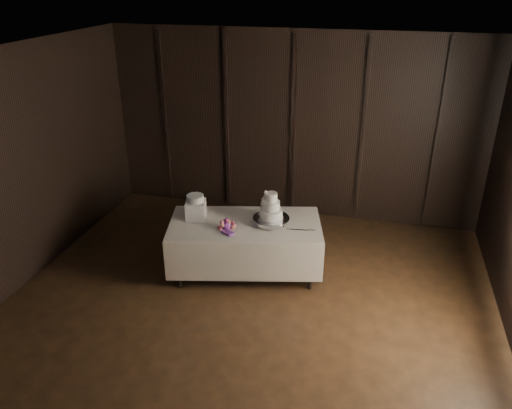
{
  "coord_description": "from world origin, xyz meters",
  "views": [
    {
      "loc": [
        1.34,
        -4.14,
        3.79
      ],
      "look_at": [
        -0.09,
        1.46,
        1.05
      ],
      "focal_mm": 35.0,
      "sensor_mm": 36.0,
      "label": 1
    }
  ],
  "objects_px": {
    "display_table": "(245,246)",
    "cake_stand": "(271,221)",
    "wedding_cake": "(269,208)",
    "small_cake": "(195,198)",
    "bouquet": "(227,225)",
    "box_pedestal": "(196,210)"
  },
  "relations": [
    {
      "from": "display_table",
      "to": "bouquet",
      "type": "bearing_deg",
      "value": -144.3
    },
    {
      "from": "display_table",
      "to": "cake_stand",
      "type": "height_order",
      "value": "cake_stand"
    },
    {
      "from": "cake_stand",
      "to": "wedding_cake",
      "type": "distance_m",
      "value": 0.19
    },
    {
      "from": "display_table",
      "to": "box_pedestal",
      "type": "bearing_deg",
      "value": 169.15
    },
    {
      "from": "bouquet",
      "to": "small_cake",
      "type": "height_order",
      "value": "small_cake"
    },
    {
      "from": "bouquet",
      "to": "small_cake",
      "type": "relative_size",
      "value": 1.62
    },
    {
      "from": "display_table",
      "to": "cake_stand",
      "type": "xyz_separation_m",
      "value": [
        0.34,
        0.07,
        0.39
      ]
    },
    {
      "from": "cake_stand",
      "to": "wedding_cake",
      "type": "bearing_deg",
      "value": -150.26
    },
    {
      "from": "bouquet",
      "to": "box_pedestal",
      "type": "relative_size",
      "value": 1.41
    },
    {
      "from": "wedding_cake",
      "to": "small_cake",
      "type": "height_order",
      "value": "wedding_cake"
    },
    {
      "from": "cake_stand",
      "to": "small_cake",
      "type": "bearing_deg",
      "value": -174.28
    },
    {
      "from": "bouquet",
      "to": "small_cake",
      "type": "xyz_separation_m",
      "value": [
        -0.48,
        0.18,
        0.24
      ]
    },
    {
      "from": "cake_stand",
      "to": "wedding_cake",
      "type": "height_order",
      "value": "wedding_cake"
    },
    {
      "from": "wedding_cake",
      "to": "box_pedestal",
      "type": "height_order",
      "value": "wedding_cake"
    },
    {
      "from": "cake_stand",
      "to": "display_table",
      "type": "bearing_deg",
      "value": -168.02
    },
    {
      "from": "wedding_cake",
      "to": "bouquet",
      "type": "height_order",
      "value": "wedding_cake"
    },
    {
      "from": "cake_stand",
      "to": "box_pedestal",
      "type": "relative_size",
      "value": 1.86
    },
    {
      "from": "cake_stand",
      "to": "bouquet",
      "type": "xyz_separation_m",
      "value": [
        -0.52,
        -0.28,
        0.01
      ]
    },
    {
      "from": "display_table",
      "to": "bouquet",
      "type": "height_order",
      "value": "bouquet"
    },
    {
      "from": "box_pedestal",
      "to": "small_cake",
      "type": "relative_size",
      "value": 1.15
    },
    {
      "from": "display_table",
      "to": "wedding_cake",
      "type": "distance_m",
      "value": 0.65
    },
    {
      "from": "wedding_cake",
      "to": "box_pedestal",
      "type": "bearing_deg",
      "value": -162.24
    }
  ]
}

